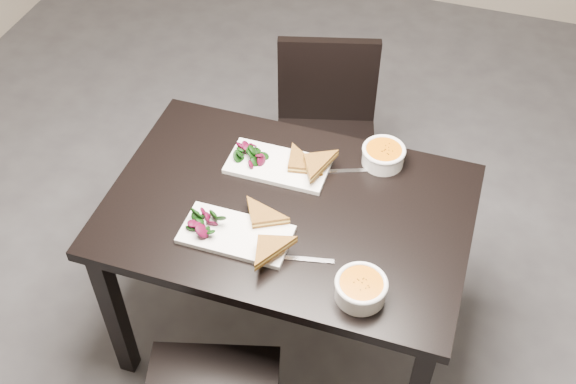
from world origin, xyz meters
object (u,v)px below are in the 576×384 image
object	(u,v)px
plate_far	(278,166)
soup_bowl_far	(383,154)
table	(288,226)
chair_far	(326,128)
soup_bowl_near	(361,288)
plate_near	(236,235)

from	to	relation	value
plate_far	soup_bowl_far	xyz separation A→B (m)	(0.34, 0.14, 0.03)
table	chair_far	xyz separation A→B (m)	(-0.06, 0.72, -0.17)
soup_bowl_near	soup_bowl_far	distance (m)	0.58
plate_near	soup_bowl_far	world-z (taller)	soup_bowl_far
table	soup_bowl_near	xyz separation A→B (m)	(0.31, -0.27, 0.14)
plate_near	soup_bowl_far	xyz separation A→B (m)	(0.37, 0.48, 0.03)
table	plate_far	distance (m)	0.22
table	chair_far	size ratio (longest dim) A/B	1.41
chair_far	plate_near	world-z (taller)	chair_far
table	chair_far	bearing A→B (deg)	94.93
soup_bowl_far	soup_bowl_near	bearing A→B (deg)	-83.91
plate_far	soup_bowl_far	size ratio (longest dim) A/B	2.30
soup_bowl_near	soup_bowl_far	xyz separation A→B (m)	(-0.06, 0.58, -0.00)
chair_far	soup_bowl_near	world-z (taller)	chair_far
chair_far	plate_near	distance (m)	0.93
plate_far	soup_bowl_far	world-z (taller)	soup_bowl_far
chair_far	soup_bowl_near	xyz separation A→B (m)	(0.37, -0.99, 0.31)
soup_bowl_near	soup_bowl_far	world-z (taller)	soup_bowl_near
plate_far	soup_bowl_far	distance (m)	0.37
soup_bowl_far	plate_far	bearing A→B (deg)	-158.03
plate_far	chair_far	bearing A→B (deg)	87.00
table	soup_bowl_far	size ratio (longest dim) A/B	7.87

